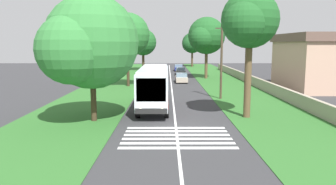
# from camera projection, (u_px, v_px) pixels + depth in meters

# --- Properties ---
(ground) EXTENTS (160.00, 160.00, 0.00)m
(ground) POSITION_uv_depth(u_px,v_px,m) (176.00, 128.00, 22.91)
(ground) COLOR #333335
(grass_verge_left) EXTENTS (120.00, 8.00, 0.04)m
(grass_verge_left) POSITION_uv_depth(u_px,v_px,m) (101.00, 95.00, 37.72)
(grass_verge_left) COLOR #2D6628
(grass_verge_left) RESTS_ON ground
(grass_verge_right) EXTENTS (120.00, 8.00, 0.04)m
(grass_verge_right) POSITION_uv_depth(u_px,v_px,m) (244.00, 95.00, 37.78)
(grass_verge_right) COLOR #2D6628
(grass_verge_right) RESTS_ON ground
(centre_line) EXTENTS (110.00, 0.16, 0.01)m
(centre_line) POSITION_uv_depth(u_px,v_px,m) (172.00, 95.00, 37.75)
(centre_line) COLOR silver
(centre_line) RESTS_ON ground
(coach_bus) EXTENTS (11.16, 2.62, 3.73)m
(coach_bus) POSITION_uv_depth(u_px,v_px,m) (154.00, 85.00, 29.69)
(coach_bus) COLOR silver
(coach_bus) RESTS_ON ground
(zebra_crossing) EXTENTS (4.95, 6.80, 0.01)m
(zebra_crossing) POSITION_uv_depth(u_px,v_px,m) (177.00, 137.00, 20.71)
(zebra_crossing) COLOR silver
(zebra_crossing) RESTS_ON ground
(trailing_car_0) EXTENTS (4.30, 1.78, 1.43)m
(trailing_car_0) POSITION_uv_depth(u_px,v_px,m) (181.00, 78.00, 50.46)
(trailing_car_0) COLOR #B7A893
(trailing_car_0) RESTS_ON ground
(trailing_car_1) EXTENTS (4.30, 1.78, 1.43)m
(trailing_car_1) POSITION_uv_depth(u_px,v_px,m) (161.00, 74.00, 57.96)
(trailing_car_1) COLOR #B21E1E
(trailing_car_1) RESTS_ON ground
(trailing_car_2) EXTENTS (4.30, 1.78, 1.43)m
(trailing_car_2) POSITION_uv_depth(u_px,v_px,m) (181.00, 71.00, 63.62)
(trailing_car_2) COLOR gray
(trailing_car_2) RESTS_ON ground
(trailing_car_3) EXTENTS (4.30, 1.78, 1.43)m
(trailing_car_3) POSITION_uv_depth(u_px,v_px,m) (179.00, 68.00, 72.27)
(trailing_car_3) COLOR navy
(trailing_car_3) RESTS_ON ground
(roadside_tree_left_0) EXTENTS (7.11, 6.07, 9.19)m
(roadside_tree_left_0) POSITION_uv_depth(u_px,v_px,m) (142.00, 43.00, 73.38)
(roadside_tree_left_0) COLOR #3D2D1E
(roadside_tree_left_0) RESTS_ON grass_verge_left
(roadside_tree_left_1) EXTENTS (8.38, 6.92, 9.36)m
(roadside_tree_left_1) POSITION_uv_depth(u_px,v_px,m) (88.00, 45.00, 24.08)
(roadside_tree_left_1) COLOR #3D2D1E
(roadside_tree_left_1) RESTS_ON grass_verge_left
(roadside_tree_left_2) EXTENTS (6.73, 6.01, 10.01)m
(roadside_tree_left_2) POSITION_uv_depth(u_px,v_px,m) (127.00, 36.00, 44.70)
(roadside_tree_left_2) COLOR #3D2D1E
(roadside_tree_left_2) RESTS_ON grass_verge_left
(roadside_tree_right_0) EXTENTS (6.44, 5.32, 8.77)m
(roadside_tree_right_0) POSITION_uv_depth(u_px,v_px,m) (192.00, 44.00, 85.18)
(roadside_tree_right_0) COLOR #4C3826
(roadside_tree_right_0) RESTS_ON grass_verge_right
(roadside_tree_right_1) EXTENTS (5.60, 4.46, 9.82)m
(roadside_tree_right_1) POSITION_uv_depth(u_px,v_px,m) (248.00, 22.00, 25.16)
(roadside_tree_right_1) COLOR brown
(roadside_tree_right_1) RESTS_ON grass_verge_right
(roadside_tree_right_2) EXTENTS (7.30, 6.21, 10.29)m
(roadside_tree_right_2) POSITION_uv_depth(u_px,v_px,m) (206.00, 37.00, 55.21)
(roadside_tree_right_2) COLOR brown
(roadside_tree_right_2) RESTS_ON grass_verge_right
(utility_pole) EXTENTS (0.24, 1.40, 7.97)m
(utility_pole) POSITION_uv_depth(u_px,v_px,m) (221.00, 60.00, 34.47)
(utility_pole) COLOR #473828
(utility_pole) RESTS_ON grass_verge_right
(roadside_wall) EXTENTS (70.00, 0.40, 1.25)m
(roadside_wall) POSITION_uv_depth(u_px,v_px,m) (261.00, 84.00, 42.64)
(roadside_wall) COLOR #9E937F
(roadside_wall) RESTS_ON grass_verge_right
(roadside_building) EXTENTS (12.58, 10.09, 7.15)m
(roadside_building) POSITION_uv_depth(u_px,v_px,m) (323.00, 61.00, 42.38)
(roadside_building) COLOR tan
(roadside_building) RESTS_ON ground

